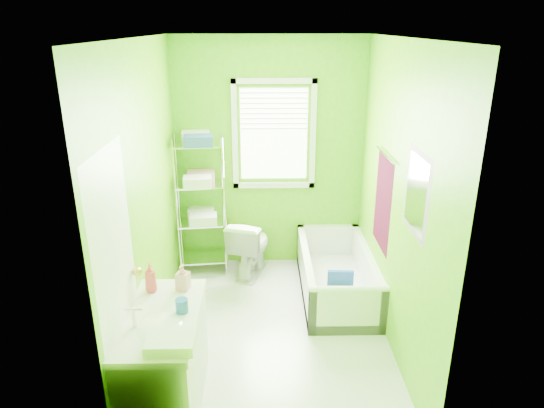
{
  "coord_description": "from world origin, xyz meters",
  "views": [
    {
      "loc": [
        -0.08,
        -3.83,
        2.7
      ],
      "look_at": [
        0.01,
        0.25,
        1.18
      ],
      "focal_mm": 32.0,
      "sensor_mm": 36.0,
      "label": 1
    }
  ],
  "objects_px": {
    "vanity": "(165,358)",
    "toilet": "(250,246)",
    "wire_shelf_unit": "(202,189)",
    "bathtub": "(336,281)"
  },
  "relations": [
    {
      "from": "vanity",
      "to": "wire_shelf_unit",
      "type": "bearing_deg",
      "value": 88.77
    },
    {
      "from": "toilet",
      "to": "wire_shelf_unit",
      "type": "distance_m",
      "value": 0.84
    },
    {
      "from": "bathtub",
      "to": "vanity",
      "type": "relative_size",
      "value": 1.5
    },
    {
      "from": "bathtub",
      "to": "wire_shelf_unit",
      "type": "bearing_deg",
      "value": 157.74
    },
    {
      "from": "vanity",
      "to": "wire_shelf_unit",
      "type": "height_order",
      "value": "wire_shelf_unit"
    },
    {
      "from": "vanity",
      "to": "toilet",
      "type": "bearing_deg",
      "value": 74.26
    },
    {
      "from": "toilet",
      "to": "bathtub",
      "type": "bearing_deg",
      "value": 168.84
    },
    {
      "from": "bathtub",
      "to": "vanity",
      "type": "distance_m",
      "value": 2.17
    },
    {
      "from": "bathtub",
      "to": "toilet",
      "type": "bearing_deg",
      "value": 152.41
    },
    {
      "from": "bathtub",
      "to": "vanity",
      "type": "height_order",
      "value": "vanity"
    }
  ]
}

